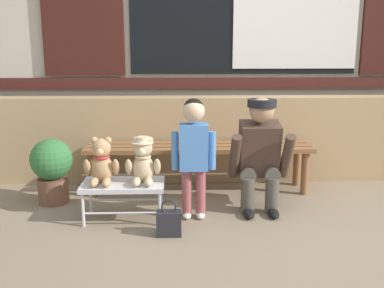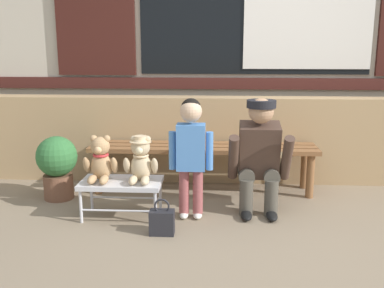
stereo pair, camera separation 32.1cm
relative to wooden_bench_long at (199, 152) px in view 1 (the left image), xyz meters
The scene contains 10 objects.
ground_plane 1.23m from the wooden_bench_long, 64.36° to the right, with size 60.00×60.00×0.00m, color #84725B.
brick_low_wall 0.63m from the wooden_bench_long, 35.66° to the left, with size 6.49×0.25×0.85m, color tan.
wooden_bench_long is the anchor object (origin of this frame).
small_display_bench 0.93m from the wooden_bench_long, 132.40° to the right, with size 0.64×0.36×0.30m.
teddy_bear_plain 1.05m from the wooden_bench_long, 138.97° to the right, with size 0.28×0.26×0.36m.
teddy_bear_with_hat 0.83m from the wooden_bench_long, 124.29° to the right, with size 0.28×0.27×0.36m.
child_standing 0.71m from the wooden_bench_long, 96.07° to the right, with size 0.35×0.18×0.96m.
adult_crouching 0.72m from the wooden_bench_long, 47.26° to the right, with size 0.50×0.49×0.95m.
handbag_on_ground 1.08m from the wooden_bench_long, 104.58° to the right, with size 0.18×0.11×0.27m.
potted_plant 1.32m from the wooden_bench_long, 167.19° to the right, with size 0.36×0.36×0.57m.
Camera 1 is at (-0.70, -2.97, 1.35)m, focal length 41.58 mm.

